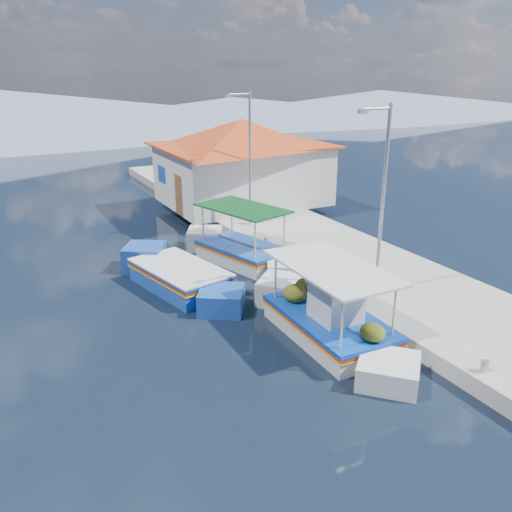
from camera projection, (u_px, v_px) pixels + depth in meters
name	position (u px, v px, depth m)	size (l,w,h in m)	color
ground	(286.00, 370.00, 13.93)	(160.00, 160.00, 0.00)	black
quay	(335.00, 256.00, 21.42)	(5.00, 44.00, 0.50)	#AEABA3
bollards	(302.00, 261.00, 19.74)	(0.20, 17.20, 0.30)	#A5A8AD
main_caique	(328.00, 321.00, 15.52)	(2.30, 7.51, 2.47)	silver
caique_green_canopy	(242.00, 252.00, 21.49)	(3.23, 6.51, 2.53)	silver
caique_blue_hull	(180.00, 278.00, 18.99)	(3.05, 6.79, 1.24)	#1B48A3
harbor_building	(242.00, 160.00, 28.18)	(10.49, 10.49, 4.40)	silver
lamp_post_near	(381.00, 192.00, 16.26)	(1.21, 0.14, 6.00)	#A5A8AD
lamp_post_far	(248.00, 152.00, 23.75)	(1.21, 0.14, 6.00)	#A5A8AD
mountain_ridge	(91.00, 114.00, 62.71)	(171.40, 96.00, 5.50)	slate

